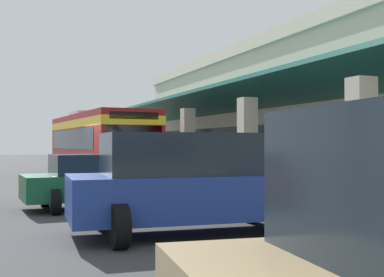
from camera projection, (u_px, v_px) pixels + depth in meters
name	position (u px, v px, depth m)	size (l,w,h in m)	color
ground	(265.00, 183.00, 22.68)	(120.00, 120.00, 0.00)	#38383A
curb_strip	(163.00, 181.00, 23.07)	(35.99, 0.50, 0.12)	#9E998E
plaza_building	(339.00, 112.00, 26.54)	(30.30, 14.51, 6.73)	beige
transit_bus	(98.00, 141.00, 24.33)	(11.34, 3.26, 3.34)	maroon
parked_suv_blue	(192.00, 182.00, 9.95)	(2.90, 4.91, 1.97)	navy
parked_sedan_green	(104.00, 180.00, 14.00)	(2.61, 4.50, 1.47)	#195933
pedestrian	(179.00, 172.00, 15.25)	(0.66, 0.34, 1.62)	#726651
potted_palm	(151.00, 164.00, 29.79)	(1.78, 1.77, 2.32)	#4C4742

